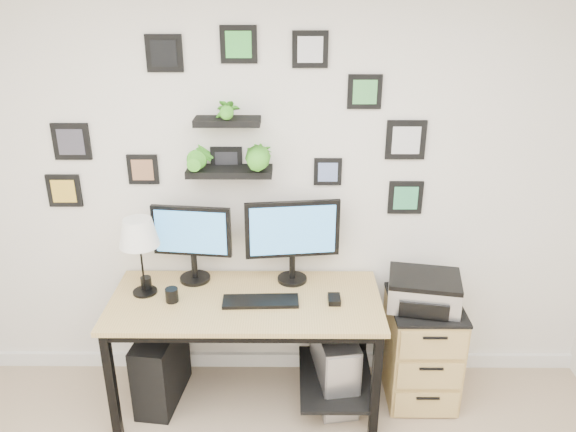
{
  "coord_description": "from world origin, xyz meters",
  "views": [
    {
      "loc": [
        0.06,
        -1.23,
        2.48
      ],
      "look_at": [
        0.04,
        1.83,
        1.2
      ],
      "focal_mm": 35.0,
      "sensor_mm": 36.0,
      "label": 1
    }
  ],
  "objects_px": {
    "monitor_left": "(192,238)",
    "file_cabinet": "(421,349)",
    "table_lamp": "(139,234)",
    "pc_tower_grey": "(334,364)",
    "pc_tower_black": "(161,366)",
    "desk": "(252,314)",
    "mug": "(172,295)",
    "printer": "(424,291)",
    "monitor_right": "(292,235)"
  },
  "relations": [
    {
      "from": "table_lamp",
      "to": "pc_tower_grey",
      "type": "height_order",
      "value": "table_lamp"
    },
    {
      "from": "monitor_right",
      "to": "pc_tower_grey",
      "type": "bearing_deg",
      "value": -33.62
    },
    {
      "from": "desk",
      "to": "pc_tower_grey",
      "type": "xyz_separation_m",
      "value": [
        0.51,
        0.01,
        -0.38
      ]
    },
    {
      "from": "desk",
      "to": "printer",
      "type": "relative_size",
      "value": 3.41
    },
    {
      "from": "monitor_left",
      "to": "pc_tower_grey",
      "type": "relative_size",
      "value": 0.94
    },
    {
      "from": "monitor_right",
      "to": "desk",
      "type": "bearing_deg",
      "value": -142.14
    },
    {
      "from": "table_lamp",
      "to": "monitor_left",
      "type": "bearing_deg",
      "value": 29.05
    },
    {
      "from": "pc_tower_grey",
      "to": "desk",
      "type": "bearing_deg",
      "value": -178.73
    },
    {
      "from": "pc_tower_black",
      "to": "printer",
      "type": "bearing_deg",
      "value": 8.9
    },
    {
      "from": "pc_tower_black",
      "to": "printer",
      "type": "height_order",
      "value": "printer"
    },
    {
      "from": "pc_tower_grey",
      "to": "file_cabinet",
      "type": "relative_size",
      "value": 0.79
    },
    {
      "from": "mug",
      "to": "pc_tower_grey",
      "type": "height_order",
      "value": "mug"
    },
    {
      "from": "monitor_left",
      "to": "pc_tower_black",
      "type": "xyz_separation_m",
      "value": [
        -0.21,
        -0.19,
        -0.8
      ]
    },
    {
      "from": "monitor_right",
      "to": "table_lamp",
      "type": "distance_m",
      "value": 0.9
    },
    {
      "from": "table_lamp",
      "to": "file_cabinet",
      "type": "distance_m",
      "value": 1.88
    },
    {
      "from": "desk",
      "to": "printer",
      "type": "distance_m",
      "value": 1.04
    },
    {
      "from": "mug",
      "to": "monitor_left",
      "type": "bearing_deg",
      "value": 69.77
    },
    {
      "from": "monitor_left",
      "to": "printer",
      "type": "xyz_separation_m",
      "value": [
        1.4,
        -0.15,
        -0.27
      ]
    },
    {
      "from": "table_lamp",
      "to": "pc_tower_grey",
      "type": "relative_size",
      "value": 0.91
    },
    {
      "from": "pc_tower_black",
      "to": "file_cabinet",
      "type": "distance_m",
      "value": 1.64
    },
    {
      "from": "monitor_right",
      "to": "pc_tower_black",
      "type": "height_order",
      "value": "monitor_right"
    },
    {
      "from": "mug",
      "to": "printer",
      "type": "distance_m",
      "value": 1.5
    },
    {
      "from": "monitor_left",
      "to": "file_cabinet",
      "type": "bearing_deg",
      "value": -5.35
    },
    {
      "from": "printer",
      "to": "table_lamp",
      "type": "bearing_deg",
      "value": -179.89
    },
    {
      "from": "monitor_left",
      "to": "table_lamp",
      "type": "distance_m",
      "value": 0.33
    },
    {
      "from": "desk",
      "to": "pc_tower_grey",
      "type": "relative_size",
      "value": 3.04
    },
    {
      "from": "monitor_left",
      "to": "table_lamp",
      "type": "height_order",
      "value": "monitor_left"
    },
    {
      "from": "table_lamp",
      "to": "file_cabinet",
      "type": "xyz_separation_m",
      "value": [
        1.7,
        0.02,
        -0.8
      ]
    },
    {
      "from": "mug",
      "to": "printer",
      "type": "xyz_separation_m",
      "value": [
        1.49,
        0.1,
        -0.03
      ]
    },
    {
      "from": "monitor_left",
      "to": "printer",
      "type": "distance_m",
      "value": 1.43
    },
    {
      "from": "monitor_right",
      "to": "table_lamp",
      "type": "xyz_separation_m",
      "value": [
        -0.89,
        -0.15,
        0.07
      ]
    },
    {
      "from": "mug",
      "to": "pc_tower_black",
      "type": "height_order",
      "value": "mug"
    },
    {
      "from": "pc_tower_black",
      "to": "desk",
      "type": "bearing_deg",
      "value": 7.56
    },
    {
      "from": "pc_tower_black",
      "to": "pc_tower_grey",
      "type": "bearing_deg",
      "value": 8.05
    },
    {
      "from": "monitor_left",
      "to": "printer",
      "type": "bearing_deg",
      "value": -6.12
    },
    {
      "from": "mug",
      "to": "printer",
      "type": "bearing_deg",
      "value": 3.91
    },
    {
      "from": "desk",
      "to": "monitor_left",
      "type": "relative_size",
      "value": 3.23
    },
    {
      "from": "desk",
      "to": "printer",
      "type": "xyz_separation_m",
      "value": [
        1.03,
        0.04,
        0.14
      ]
    },
    {
      "from": "mug",
      "to": "monitor_right",
      "type": "bearing_deg",
      "value": 19.4
    },
    {
      "from": "desk",
      "to": "monitor_right",
      "type": "xyz_separation_m",
      "value": [
        0.24,
        0.19,
        0.44
      ]
    },
    {
      "from": "monitor_left",
      "to": "monitor_right",
      "type": "distance_m",
      "value": 0.61
    },
    {
      "from": "monitor_right",
      "to": "mug",
      "type": "bearing_deg",
      "value": -160.6
    },
    {
      "from": "file_cabinet",
      "to": "printer",
      "type": "height_order",
      "value": "printer"
    },
    {
      "from": "pc_tower_grey",
      "to": "printer",
      "type": "xyz_separation_m",
      "value": [
        0.52,
        0.03,
        0.52
      ]
    },
    {
      "from": "table_lamp",
      "to": "mug",
      "type": "xyz_separation_m",
      "value": [
        0.18,
        -0.1,
        -0.34
      ]
    },
    {
      "from": "table_lamp",
      "to": "mug",
      "type": "bearing_deg",
      "value": -28.32
    },
    {
      "from": "monitor_left",
      "to": "pc_tower_grey",
      "type": "bearing_deg",
      "value": -11.66
    },
    {
      "from": "pc_tower_black",
      "to": "table_lamp",
      "type": "bearing_deg",
      "value": 153.97
    },
    {
      "from": "pc_tower_grey",
      "to": "printer",
      "type": "bearing_deg",
      "value": 3.32
    },
    {
      "from": "mug",
      "to": "file_cabinet",
      "type": "distance_m",
      "value": 1.59
    }
  ]
}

